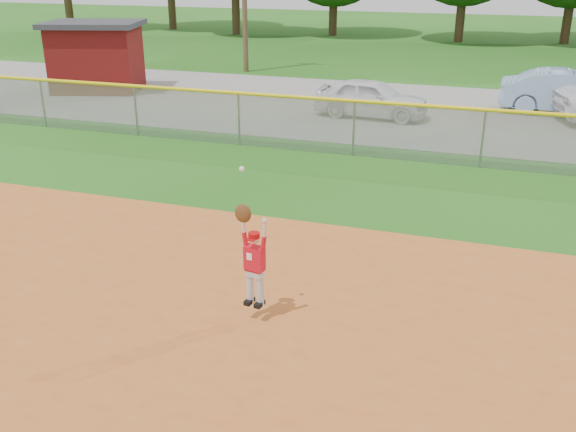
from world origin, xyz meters
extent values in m
plane|color=#1F5814|center=(0.00, 0.00, 0.00)|extent=(120.00, 120.00, 0.00)
cube|color=slate|center=(0.00, 16.00, 0.01)|extent=(44.00, 10.00, 0.03)
imported|color=white|center=(-0.46, 14.57, 0.67)|extent=(3.84, 1.77, 1.27)
imported|color=#83A1C4|center=(5.78, 17.16, 0.76)|extent=(4.44, 1.57, 1.46)
cube|color=#4F0C0B|center=(-11.80, 15.66, 1.26)|extent=(3.78, 3.24, 2.51)
cube|color=#333338|center=(-11.80, 15.66, 2.61)|extent=(4.28, 3.74, 0.20)
cube|color=gray|center=(0.00, 10.00, 0.75)|extent=(40.00, 0.03, 1.50)
cylinder|color=yellow|center=(0.00, 10.00, 1.50)|extent=(40.00, 0.10, 0.10)
cylinder|color=gray|center=(-10.00, 10.00, 0.75)|extent=(0.06, 0.06, 1.50)
cylinder|color=gray|center=(-6.67, 10.00, 0.75)|extent=(0.06, 0.06, 1.50)
cylinder|color=gray|center=(-3.33, 10.00, 0.75)|extent=(0.06, 0.06, 1.50)
cylinder|color=gray|center=(0.00, 10.00, 0.75)|extent=(0.06, 0.06, 1.50)
cylinder|color=gray|center=(3.33, 10.00, 0.75)|extent=(0.06, 0.06, 1.50)
cylinder|color=#422D1C|center=(-14.62, 36.53, 2.22)|extent=(0.56, 0.56, 4.43)
cylinder|color=#422D1C|center=(-8.07, 38.17, 2.05)|extent=(0.56, 0.56, 4.11)
cylinder|color=#422D1C|center=(0.53, 37.14, 2.32)|extent=(0.56, 0.56, 4.64)
cylinder|color=#422D1C|center=(6.92, 38.34, 2.44)|extent=(0.56, 0.56, 4.89)
cylinder|color=silver|center=(0.52, 1.19, 0.52)|extent=(0.12, 0.12, 0.48)
cylinder|color=silver|center=(0.69, 1.16, 0.52)|extent=(0.12, 0.12, 0.48)
cube|color=black|center=(0.52, 1.16, 0.31)|extent=(0.12, 0.20, 0.07)
cube|color=black|center=(0.69, 1.13, 0.31)|extent=(0.12, 0.20, 0.07)
cube|color=silver|center=(0.60, 1.17, 0.79)|extent=(0.27, 0.17, 0.10)
cube|color=maroon|center=(0.60, 1.17, 0.84)|extent=(0.28, 0.18, 0.04)
cube|color=red|center=(0.60, 1.17, 1.02)|extent=(0.31, 0.19, 0.36)
cube|color=white|center=(0.55, 1.10, 1.07)|extent=(0.09, 0.02, 0.10)
sphere|color=beige|center=(0.60, 1.17, 1.33)|extent=(0.19, 0.19, 0.16)
cylinder|color=#A20A0B|center=(0.60, 1.17, 1.38)|extent=(0.19, 0.19, 0.08)
cube|color=#A20A0B|center=(0.59, 1.09, 1.35)|extent=(0.14, 0.11, 0.02)
cylinder|color=red|center=(0.45, 1.20, 1.30)|extent=(0.10, 0.08, 0.20)
cylinder|color=beige|center=(0.43, 1.20, 1.50)|extent=(0.08, 0.07, 0.21)
ellipsoid|color=#4C2D14|center=(0.43, 1.20, 1.68)|extent=(0.26, 0.15, 0.29)
sphere|color=white|center=(0.43, 1.20, 2.34)|extent=(0.08, 0.08, 0.07)
cylinder|color=red|center=(0.76, 1.15, 1.30)|extent=(0.10, 0.08, 0.20)
cylinder|color=beige|center=(0.77, 1.15, 1.50)|extent=(0.08, 0.07, 0.21)
sphere|color=beige|center=(0.77, 1.15, 1.64)|extent=(0.09, 0.09, 0.08)
camera|label=1|loc=(3.69, -6.50, 5.00)|focal=40.00mm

